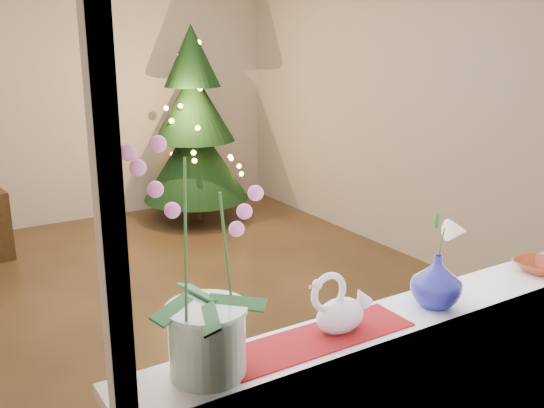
% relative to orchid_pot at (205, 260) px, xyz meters
% --- Properties ---
extents(ground, '(5.00, 5.00, 0.00)m').
position_rel_orchid_pot_xyz_m(ground, '(0.79, 2.37, -1.29)').
color(ground, '#322214').
rests_on(ground, ground).
extents(wall_back, '(4.50, 0.10, 2.70)m').
position_rel_orchid_pot_xyz_m(wall_back, '(0.79, 4.87, 0.06)').
color(wall_back, '#C0B4A8').
rests_on(wall_back, ground).
extents(wall_front, '(4.50, 0.10, 2.70)m').
position_rel_orchid_pot_xyz_m(wall_front, '(0.79, -0.13, 0.06)').
color(wall_front, '#C0B4A8').
rests_on(wall_front, ground).
extents(wall_right, '(0.10, 5.00, 2.70)m').
position_rel_orchid_pot_xyz_m(wall_right, '(3.04, 2.37, 0.06)').
color(wall_right, '#C0B4A8').
rests_on(wall_right, ground).
extents(windowsill, '(2.20, 0.26, 0.04)m').
position_rel_orchid_pot_xyz_m(windowsill, '(0.79, -0.00, -0.39)').
color(windowsill, white).
rests_on(windowsill, window_apron).
extents(window_frame, '(2.22, 0.06, 1.60)m').
position_rel_orchid_pot_xyz_m(window_frame, '(0.79, -0.10, 0.41)').
color(window_frame, white).
rests_on(window_frame, windowsill).
extents(runner, '(0.70, 0.20, 0.01)m').
position_rel_orchid_pot_xyz_m(runner, '(0.41, -0.00, -0.36)').
color(runner, maroon).
rests_on(runner, windowsill).
extents(orchid_pot, '(0.26, 0.26, 0.73)m').
position_rel_orchid_pot_xyz_m(orchid_pot, '(0.00, 0.00, 0.00)').
color(orchid_pot, silver).
rests_on(orchid_pot, windowsill).
extents(swan, '(0.28, 0.18, 0.22)m').
position_rel_orchid_pot_xyz_m(swan, '(0.50, 0.00, -0.26)').
color(swan, silver).
rests_on(swan, windowsill).
extents(blue_vase, '(0.23, 0.23, 0.23)m').
position_rel_orchid_pot_xyz_m(blue_vase, '(0.94, -0.02, -0.25)').
color(blue_vase, navy).
rests_on(blue_vase, windowsill).
extents(lily, '(0.13, 0.07, 0.17)m').
position_rel_orchid_pot_xyz_m(lily, '(0.94, -0.02, -0.05)').
color(lily, white).
rests_on(lily, blue_vase).
extents(paperweight, '(0.08, 0.08, 0.07)m').
position_rel_orchid_pot_xyz_m(paperweight, '(0.97, -0.04, -0.33)').
color(paperweight, white).
rests_on(paperweight, windowsill).
extents(amber_dish, '(0.17, 0.17, 0.04)m').
position_rel_orchid_pot_xyz_m(amber_dish, '(1.57, -0.01, -0.34)').
color(amber_dish, maroon).
rests_on(amber_dish, windowsill).
extents(xmas_tree, '(1.36, 1.36, 2.01)m').
position_rel_orchid_pot_xyz_m(xmas_tree, '(1.90, 4.23, -0.28)').
color(xmas_tree, black).
rests_on(xmas_tree, ground).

